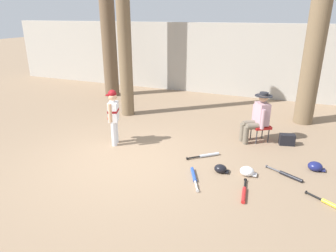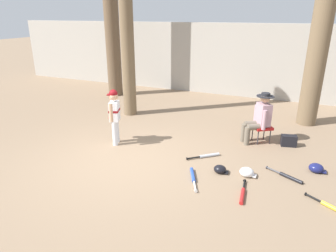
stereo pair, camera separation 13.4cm
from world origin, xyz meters
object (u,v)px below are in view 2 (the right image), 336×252
at_px(bat_black_composite, 288,177).
at_px(tree_near_player, 127,31).
at_px(bat_blue_youth, 193,177).
at_px(handbag_beside_stool, 289,141).
at_px(bat_aluminum_silver, 207,156).
at_px(folding_stool, 262,128).
at_px(young_ballplayer, 114,113).
at_px(batting_helmet_black, 220,169).
at_px(batting_helmet_navy, 316,168).
at_px(bat_yellow_trainer, 331,207).
at_px(bat_red_barrel, 243,194).
at_px(tree_far_left, 112,26).
at_px(tree_behind_spectator, 321,34).
at_px(batting_helmet_white, 247,172).
at_px(seated_spectator, 259,117).

bearing_deg(bat_black_composite, tree_near_player, 155.00).
xyz_separation_m(bat_blue_youth, bat_black_composite, (1.62, 0.71, -0.00)).
bearing_deg(handbag_beside_stool, tree_near_player, 172.48).
distance_m(tree_near_player, bat_aluminum_silver, 4.32).
bearing_deg(folding_stool, young_ballplayer, -154.87).
relative_size(batting_helmet_black, batting_helmet_navy, 0.88).
bearing_deg(bat_yellow_trainer, bat_red_barrel, -171.43).
bearing_deg(bat_red_barrel, handbag_beside_stool, 77.03).
relative_size(young_ballplayer, folding_stool, 2.36).
bearing_deg(bat_yellow_trainer, young_ballplayer, 169.70).
bearing_deg(bat_black_composite, bat_red_barrel, -125.63).
relative_size(young_ballplayer, handbag_beside_stool, 3.84).
distance_m(tree_near_player, young_ballplayer, 2.81).
relative_size(tree_far_left, bat_red_barrel, 7.73).
relative_size(tree_behind_spectator, folding_stool, 10.24).
height_order(young_ballplayer, bat_red_barrel, young_ballplayer).
xyz_separation_m(folding_stool, tree_far_left, (-5.64, 2.42, 2.10)).
relative_size(young_ballplayer, batting_helmet_white, 4.14).
height_order(tree_near_player, bat_blue_youth, tree_near_player).
relative_size(tree_far_left, bat_aluminum_silver, 9.60).
bearing_deg(young_ballplayer, bat_black_composite, -1.42).
xyz_separation_m(bat_black_composite, batting_helmet_black, (-1.22, -0.30, 0.04)).
distance_m(bat_red_barrel, batting_helmet_white, 0.71).
distance_m(bat_black_composite, batting_helmet_navy, 0.68).
xyz_separation_m(tree_behind_spectator, batting_helmet_navy, (0.22, -2.93, -2.32)).
bearing_deg(seated_spectator, bat_yellow_trainer, -56.52).
distance_m(tree_far_left, batting_helmet_navy, 8.04).
bearing_deg(young_ballplayer, batting_helmet_white, -5.85).
distance_m(handbag_beside_stool, bat_black_composite, 1.58).
bearing_deg(bat_blue_youth, folding_stool, 68.21).
bearing_deg(batting_helmet_navy, bat_black_composite, -135.03).
xyz_separation_m(tree_near_player, bat_aluminum_silver, (3.02, -1.93, -2.41)).
height_order(tree_far_left, bat_blue_youth, tree_far_left).
xyz_separation_m(young_ballplayer, handbag_beside_stool, (3.75, 1.47, -0.61)).
distance_m(young_ballplayer, bat_black_composite, 3.90).
height_order(tree_behind_spectator, young_ballplayer, tree_behind_spectator).
bearing_deg(bat_aluminum_silver, batting_helmet_white, -26.76).
height_order(tree_near_player, tree_far_left, tree_far_left).
bearing_deg(bat_black_composite, bat_yellow_trainer, -46.91).
bearing_deg(seated_spectator, bat_blue_youth, -110.42).
distance_m(young_ballplayer, bat_red_barrel, 3.41).
bearing_deg(tree_near_player, batting_helmet_navy, -18.25).
bearing_deg(young_ballplayer, batting_helmet_navy, 5.07).
xyz_separation_m(tree_near_player, folding_stool, (3.95, -0.61, -2.07)).
relative_size(tree_behind_spectator, young_ballplayer, 4.34).
distance_m(folding_stool, bat_blue_youth, 2.47).
distance_m(handbag_beside_stool, bat_red_barrel, 2.57).
distance_m(tree_behind_spectator, batting_helmet_white, 4.42).
bearing_deg(tree_far_left, seated_spectator, -23.99).
bearing_deg(bat_blue_youth, tree_near_player, 136.47).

